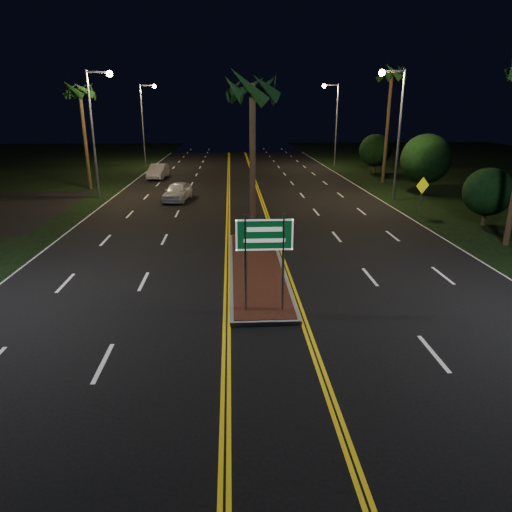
{
  "coord_description": "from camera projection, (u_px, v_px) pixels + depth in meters",
  "views": [
    {
      "loc": [
        -1.02,
        -10.87,
        6.46
      ],
      "look_at": [
        -0.25,
        3.13,
        1.9
      ],
      "focal_mm": 32.0,
      "sensor_mm": 36.0,
      "label": 1
    }
  ],
  "objects": [
    {
      "name": "shrub_mid",
      "position": [
        426.0,
        159.0,
        35.05
      ],
      "size": [
        3.78,
        3.78,
        4.62
      ],
      "color": "#382819",
      "rests_on": "ground"
    },
    {
      "name": "streetlight_left_mid",
      "position": [
        97.0,
        120.0,
        32.85
      ],
      "size": [
        1.91,
        0.44,
        9.0
      ],
      "color": "gray",
      "rests_on": "ground"
    },
    {
      "name": "streetlight_left_far",
      "position": [
        145.0,
        115.0,
        51.84
      ],
      "size": [
        1.91,
        0.44,
        9.0
      ],
      "color": "gray",
      "rests_on": "ground"
    },
    {
      "name": "warning_sign",
      "position": [
        422.0,
        191.0,
        28.21
      ],
      "size": [
        0.95,
        0.4,
        2.41
      ],
      "rotation": [
        0.0,
        0.0,
        0.38
      ],
      "color": "gray",
      "rests_on": "ground"
    },
    {
      "name": "shrub_far",
      "position": [
        375.0,
        150.0,
        46.55
      ],
      "size": [
        3.24,
        3.24,
        3.96
      ],
      "color": "#382819",
      "rests_on": "ground"
    },
    {
      "name": "shrub_near",
      "position": [
        488.0,
        192.0,
        25.77
      ],
      "size": [
        2.7,
        2.7,
        3.3
      ],
      "color": "#382819",
      "rests_on": "ground"
    },
    {
      "name": "streetlight_right_far",
      "position": [
        334.0,
        116.0,
        51.06
      ],
      "size": [
        1.91,
        0.44,
        9.0
      ],
      "color": "gray",
      "rests_on": "ground"
    },
    {
      "name": "car_near",
      "position": [
        177.0,
        190.0,
        33.19
      ],
      "size": [
        2.67,
        4.9,
        1.55
      ],
      "primitive_type": "imported",
      "rotation": [
        0.0,
        0.0,
        -0.15
      ],
      "color": "silver",
      "rests_on": "ground"
    },
    {
      "name": "highway_sign",
      "position": [
        264.0,
        244.0,
        14.28
      ],
      "size": [
        1.8,
        0.08,
        3.2
      ],
      "color": "gray",
      "rests_on": "ground"
    },
    {
      "name": "ground",
      "position": [
        271.0,
        358.0,
        12.37
      ],
      "size": [
        120.0,
        120.0,
        0.0
      ],
      "primitive_type": "plane",
      "color": "black",
      "rests_on": "ground"
    },
    {
      "name": "palm_median",
      "position": [
        252.0,
        89.0,
        20.09
      ],
      "size": [
        2.4,
        2.4,
        8.3
      ],
      "color": "#382819",
      "rests_on": "ground"
    },
    {
      "name": "palm_right_far",
      "position": [
        392.0,
        75.0,
        38.7
      ],
      "size": [
        2.4,
        2.4,
        10.3
      ],
      "color": "#382819",
      "rests_on": "ground"
    },
    {
      "name": "car_far",
      "position": [
        158.0,
        170.0,
        43.73
      ],
      "size": [
        2.35,
        4.84,
        1.57
      ],
      "primitive_type": "imported",
      "rotation": [
        0.0,
        0.0,
        -0.07
      ],
      "color": "silver",
      "rests_on": "ground"
    },
    {
      "name": "median_island",
      "position": [
        257.0,
        269.0,
        18.99
      ],
      "size": [
        2.25,
        10.25,
        0.17
      ],
      "color": "gray",
      "rests_on": "ground"
    },
    {
      "name": "streetlight_right_mid",
      "position": [
        395.0,
        120.0,
        32.07
      ],
      "size": [
        1.91,
        0.44,
        9.0
      ],
      "color": "gray",
      "rests_on": "ground"
    },
    {
      "name": "palm_left_far",
      "position": [
        80.0,
        91.0,
        35.89
      ],
      "size": [
        2.4,
        2.4,
        8.8
      ],
      "color": "#382819",
      "rests_on": "ground"
    }
  ]
}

